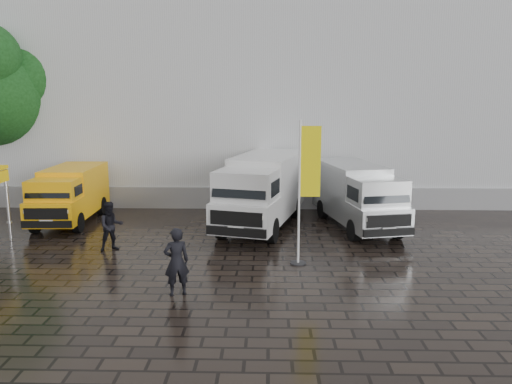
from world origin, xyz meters
TOP-DOWN VIEW (x-y plane):
  - ground at (0.00, 0.00)m, footprint 120.00×120.00m
  - exhibition_hall at (2.00, 16.00)m, footprint 44.00×16.00m
  - hall_plinth at (2.00, 7.95)m, footprint 44.00×0.15m
  - van_yellow at (-8.63, 5.14)m, footprint 2.03×4.91m
  - van_white at (-0.73, 4.70)m, footprint 3.75×6.83m
  - van_silver at (3.03, 4.70)m, footprint 3.07×5.97m
  - flagpole at (0.64, 0.21)m, footprint 0.88×0.50m
  - wheelie_bin at (4.43, 7.48)m, footprint 0.80×0.80m
  - person_front at (-2.86, -2.36)m, footprint 0.77×0.64m
  - person_tent at (-5.78, 1.45)m, footprint 1.02×0.95m

SIDE VIEW (x-z plane):
  - ground at x=0.00m, z-range 0.00..0.00m
  - hall_plinth at x=2.00m, z-range 0.00..1.00m
  - wheelie_bin at x=4.43m, z-range 0.00..1.09m
  - person_tent at x=-5.78m, z-range 0.00..1.67m
  - person_front at x=-2.86m, z-range 0.00..1.82m
  - van_yellow at x=-8.63m, z-range 0.00..2.24m
  - van_silver at x=3.03m, z-range 0.00..2.47m
  - van_white at x=-0.73m, z-range 0.00..2.81m
  - flagpole at x=0.64m, z-range 0.22..4.68m
  - exhibition_hall at x=2.00m, z-range 0.00..12.00m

